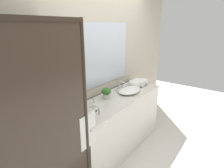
{
  "coord_description": "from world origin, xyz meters",
  "views": [
    {
      "loc": [
        -2.08,
        -1.44,
        1.94
      ],
      "look_at": [
        -0.15,
        0.0,
        1.15
      ],
      "focal_mm": 29.08,
      "sensor_mm": 36.0,
      "label": 1
    }
  ],
  "objects_px": {
    "amenity_bottle_body_wash": "(75,110)",
    "rolled_towel_far_edge": "(135,84)",
    "sink_basin": "(130,90)",
    "faucet": "(120,87)",
    "amenity_bottle_lotion": "(94,100)",
    "soap_dish": "(94,106)",
    "potted_plant": "(106,92)",
    "rolled_towel_near_edge": "(141,81)",
    "rolled_towel_middle": "(138,83)",
    "amenity_bottle_shampoo": "(99,111)"
  },
  "relations": [
    {
      "from": "sink_basin",
      "to": "amenity_bottle_body_wash",
      "type": "height_order",
      "value": "amenity_bottle_body_wash"
    },
    {
      "from": "soap_dish",
      "to": "amenity_bottle_body_wash",
      "type": "height_order",
      "value": "amenity_bottle_body_wash"
    },
    {
      "from": "amenity_bottle_body_wash",
      "to": "rolled_towel_far_edge",
      "type": "distance_m",
      "value": 1.29
    },
    {
      "from": "amenity_bottle_body_wash",
      "to": "rolled_towel_far_edge",
      "type": "bearing_deg",
      "value": -4.51
    },
    {
      "from": "potted_plant",
      "to": "amenity_bottle_body_wash",
      "type": "bearing_deg",
      "value": 179.04
    },
    {
      "from": "potted_plant",
      "to": "amenity_bottle_shampoo",
      "type": "distance_m",
      "value": 0.5
    },
    {
      "from": "potted_plant",
      "to": "amenity_bottle_lotion",
      "type": "xyz_separation_m",
      "value": [
        -0.23,
        0.03,
        -0.04
      ]
    },
    {
      "from": "amenity_bottle_shampoo",
      "to": "rolled_towel_far_edge",
      "type": "bearing_deg",
      "value": 7.27
    },
    {
      "from": "faucet",
      "to": "rolled_towel_near_edge",
      "type": "distance_m",
      "value": 0.5
    },
    {
      "from": "amenity_bottle_body_wash",
      "to": "amenity_bottle_shampoo",
      "type": "bearing_deg",
      "value": -55.16
    },
    {
      "from": "amenity_bottle_shampoo",
      "to": "amenity_bottle_body_wash",
      "type": "height_order",
      "value": "amenity_bottle_body_wash"
    },
    {
      "from": "soap_dish",
      "to": "rolled_towel_middle",
      "type": "distance_m",
      "value": 1.11
    },
    {
      "from": "faucet",
      "to": "amenity_bottle_body_wash",
      "type": "bearing_deg",
      "value": -178.16
    },
    {
      "from": "amenity_bottle_lotion",
      "to": "rolled_towel_far_edge",
      "type": "height_order",
      "value": "rolled_towel_far_edge"
    },
    {
      "from": "faucet",
      "to": "amenity_bottle_lotion",
      "type": "bearing_deg",
      "value": -178.83
    },
    {
      "from": "sink_basin",
      "to": "rolled_towel_middle",
      "type": "xyz_separation_m",
      "value": [
        0.37,
        0.04,
        0.02
      ]
    },
    {
      "from": "sink_basin",
      "to": "amenity_bottle_body_wash",
      "type": "relative_size",
      "value": 4.81
    },
    {
      "from": "sink_basin",
      "to": "amenity_bottle_body_wash",
      "type": "xyz_separation_m",
      "value": [
        -1.03,
        0.15,
        0.01
      ]
    },
    {
      "from": "amenity_bottle_body_wash",
      "to": "rolled_towel_near_edge",
      "type": "distance_m",
      "value": 1.51
    },
    {
      "from": "rolled_towel_middle",
      "to": "amenity_bottle_lotion",
      "type": "bearing_deg",
      "value": 172.69
    },
    {
      "from": "potted_plant",
      "to": "amenity_bottle_lotion",
      "type": "relative_size",
      "value": 1.56
    },
    {
      "from": "potted_plant",
      "to": "soap_dish",
      "type": "relative_size",
      "value": 1.65
    },
    {
      "from": "amenity_bottle_body_wash",
      "to": "rolled_towel_far_edge",
      "type": "xyz_separation_m",
      "value": [
        1.29,
        -0.1,
        0.01
      ]
    },
    {
      "from": "potted_plant",
      "to": "faucet",
      "type": "bearing_deg",
      "value": 5.89
    },
    {
      "from": "rolled_towel_middle",
      "to": "rolled_towel_far_edge",
      "type": "bearing_deg",
      "value": 175.07
    },
    {
      "from": "rolled_towel_middle",
      "to": "rolled_towel_near_edge",
      "type": "bearing_deg",
      "value": -3.41
    },
    {
      "from": "rolled_towel_middle",
      "to": "soap_dish",
      "type": "bearing_deg",
      "value": 177.12
    },
    {
      "from": "amenity_bottle_shampoo",
      "to": "potted_plant",
      "type": "bearing_deg",
      "value": 27.97
    },
    {
      "from": "sink_basin",
      "to": "faucet",
      "type": "relative_size",
      "value": 2.65
    },
    {
      "from": "soap_dish",
      "to": "rolled_towel_middle",
      "type": "height_order",
      "value": "rolled_towel_middle"
    },
    {
      "from": "faucet",
      "to": "amenity_bottle_lotion",
      "type": "relative_size",
      "value": 1.61
    },
    {
      "from": "faucet",
      "to": "amenity_bottle_shampoo",
      "type": "bearing_deg",
      "value": -162.15
    },
    {
      "from": "sink_basin",
      "to": "rolled_towel_far_edge",
      "type": "height_order",
      "value": "rolled_towel_far_edge"
    },
    {
      "from": "amenity_bottle_lotion",
      "to": "potted_plant",
      "type": "bearing_deg",
      "value": -7.34
    },
    {
      "from": "amenity_bottle_lotion",
      "to": "rolled_towel_near_edge",
      "type": "height_order",
      "value": "rolled_towel_near_edge"
    },
    {
      "from": "sink_basin",
      "to": "soap_dish",
      "type": "relative_size",
      "value": 4.51
    },
    {
      "from": "rolled_towel_near_edge",
      "to": "rolled_towel_middle",
      "type": "bearing_deg",
      "value": 176.59
    },
    {
      "from": "potted_plant",
      "to": "rolled_towel_near_edge",
      "type": "xyz_separation_m",
      "value": [
        0.9,
        -0.11,
        -0.04
      ]
    },
    {
      "from": "amenity_bottle_lotion",
      "to": "amenity_bottle_body_wash",
      "type": "xyz_separation_m",
      "value": [
        -0.38,
        -0.02,
        -0.01
      ]
    },
    {
      "from": "sink_basin",
      "to": "rolled_towel_far_edge",
      "type": "relative_size",
      "value": 2.46
    },
    {
      "from": "amenity_bottle_shampoo",
      "to": "rolled_towel_middle",
      "type": "distance_m",
      "value": 1.23
    },
    {
      "from": "soap_dish",
      "to": "amenity_bottle_shampoo",
      "type": "xyz_separation_m",
      "value": [
        -0.12,
        -0.19,
        0.02
      ]
    },
    {
      "from": "potted_plant",
      "to": "rolled_towel_near_edge",
      "type": "distance_m",
      "value": 0.9
    },
    {
      "from": "potted_plant",
      "to": "rolled_towel_near_edge",
      "type": "bearing_deg",
      "value": -6.82
    },
    {
      "from": "faucet",
      "to": "amenity_bottle_lotion",
      "type": "height_order",
      "value": "faucet"
    },
    {
      "from": "soap_dish",
      "to": "amenity_bottle_lotion",
      "type": "xyz_separation_m",
      "value": [
        0.09,
        0.08,
        0.04
      ]
    },
    {
      "from": "rolled_towel_middle",
      "to": "rolled_towel_far_edge",
      "type": "distance_m",
      "value": 0.11
    },
    {
      "from": "faucet",
      "to": "amenity_bottle_body_wash",
      "type": "height_order",
      "value": "faucet"
    },
    {
      "from": "amenity_bottle_lotion",
      "to": "rolled_towel_middle",
      "type": "relative_size",
      "value": 0.48
    },
    {
      "from": "sink_basin",
      "to": "amenity_bottle_body_wash",
      "type": "bearing_deg",
      "value": 171.5
    }
  ]
}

